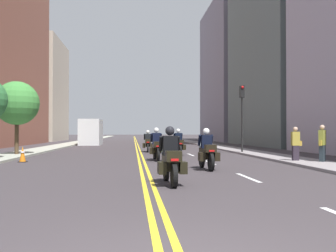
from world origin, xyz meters
TOP-DOWN VIEW (x-y plane):
  - ground_plane at (0.00, 48.00)m, footprint 264.00×264.00m
  - sidewalk_left at (-7.52, 48.00)m, footprint 2.17×144.00m
  - sidewalk_right at (7.52, 48.00)m, footprint 2.17×144.00m
  - centreline_yellow_inner at (-0.12, 48.00)m, footprint 0.12×132.00m
  - centreline_yellow_outer at (0.12, 48.00)m, footprint 0.12×132.00m
  - lane_dashes_white at (3.22, 29.00)m, footprint 0.14×56.40m
  - building_right_1 at (16.01, 35.36)m, footprint 8.54×17.49m
  - building_left_2 at (-15.41, 58.08)m, footprint 7.33×13.64m
  - building_right_2 at (15.06, 55.38)m, footprint 6.62×18.21m
  - motorcycle_0 at (0.60, 6.63)m, footprint 0.78×2.14m
  - motorcycle_1 at (2.41, 10.64)m, footprint 0.78×2.21m
  - motorcycle_2 at (0.77, 15.41)m, footprint 0.78×2.31m
  - motorcycle_3 at (2.41, 19.75)m, footprint 0.78×2.26m
  - motorcycle_4 at (0.64, 23.55)m, footprint 0.77×2.09m
  - traffic_cone_0 at (-5.70, 14.98)m, footprint 0.37×0.37m
  - traffic_light_near at (6.83, 20.96)m, footprint 0.28×0.38m
  - pedestrian_0 at (7.14, 13.29)m, footprint 0.48×0.23m
  - pedestrian_1 at (8.05, 12.54)m, footprint 0.46×0.45m
  - street_tree_0 at (-7.40, 19.77)m, footprint 2.64×2.64m
  - parked_truck at (-5.03, 39.38)m, footprint 2.20×6.50m

SIDE VIEW (x-z plane):
  - ground_plane at x=0.00m, z-range 0.00..0.00m
  - centreline_yellow_inner at x=-0.12m, z-range 0.00..0.01m
  - centreline_yellow_outer at x=0.12m, z-range 0.00..0.01m
  - lane_dashes_white at x=3.22m, z-range 0.00..0.01m
  - sidewalk_left at x=-7.52m, z-range 0.00..0.12m
  - sidewalk_right at x=7.52m, z-range 0.00..0.12m
  - traffic_cone_0 at x=-5.70m, z-range 0.00..0.77m
  - motorcycle_4 at x=0.64m, z-range -0.13..1.44m
  - motorcycle_0 at x=0.60m, z-range -0.15..1.47m
  - motorcycle_3 at x=2.41m, z-range -0.16..1.49m
  - motorcycle_1 at x=2.41m, z-range -0.14..1.47m
  - motorcycle_2 at x=0.77m, z-range -0.16..1.51m
  - pedestrian_0 at x=7.14m, z-range 0.03..1.72m
  - pedestrian_1 at x=8.05m, z-range 0.03..1.80m
  - parked_truck at x=-5.03m, z-range -0.13..2.67m
  - traffic_light_near at x=6.83m, z-range 0.89..5.42m
  - street_tree_0 at x=-7.40m, z-range 0.92..5.42m
  - building_left_2 at x=-15.41m, z-range 0.00..15.85m
  - building_right_2 at x=15.06m, z-range 0.00..21.64m
  - building_right_1 at x=16.01m, z-range 0.00..29.28m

